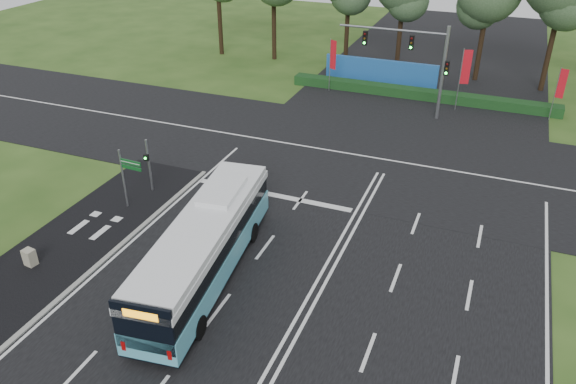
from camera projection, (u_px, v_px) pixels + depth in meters
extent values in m
plane|color=#2D4E1A|center=(328.00, 263.00, 27.01)|extent=(120.00, 120.00, 0.00)
cube|color=black|center=(328.00, 262.00, 27.00)|extent=(20.00, 120.00, 0.04)
cube|color=black|center=(385.00, 160.00, 36.70)|extent=(120.00, 14.00, 0.05)
cube|color=black|center=(77.00, 240.00, 28.60)|extent=(5.00, 18.00, 0.06)
cube|color=gray|center=(115.00, 250.00, 27.81)|extent=(0.25, 18.00, 0.12)
cube|color=#56B0C7|center=(206.00, 259.00, 25.54)|extent=(3.90, 11.97, 1.08)
cube|color=black|center=(207.00, 267.00, 25.78)|extent=(3.86, 11.91, 0.29)
cube|color=black|center=(205.00, 241.00, 25.06)|extent=(3.78, 11.79, 0.93)
cube|color=white|center=(204.00, 230.00, 24.77)|extent=(3.90, 11.97, 0.34)
cube|color=white|center=(203.00, 223.00, 24.60)|extent=(3.79, 11.50, 0.34)
cube|color=white|center=(222.00, 191.00, 26.52)|extent=(1.92, 3.11, 0.25)
cube|color=black|center=(143.00, 329.00, 20.13)|extent=(2.37, 0.42, 2.16)
cube|color=orange|center=(140.00, 315.00, 19.76)|extent=(1.37, 0.23, 0.34)
cylinder|color=black|center=(210.00, 226.00, 28.86)|extent=(0.40, 1.05, 1.02)
cylinder|color=black|center=(253.00, 233.00, 28.36)|extent=(0.40, 1.05, 1.02)
cylinder|color=black|center=(147.00, 317.00, 22.92)|extent=(0.40, 1.05, 1.02)
cylinder|color=black|center=(199.00, 327.00, 22.42)|extent=(0.40, 1.05, 1.02)
cylinder|color=gray|center=(149.00, 166.00, 32.35)|extent=(0.13, 0.13, 3.30)
cube|color=black|center=(146.00, 158.00, 31.90)|extent=(0.29, 0.22, 0.38)
sphere|color=#19F233|center=(145.00, 158.00, 31.82)|extent=(0.13, 0.13, 0.13)
cylinder|color=gray|center=(123.00, 179.00, 30.69)|extent=(0.11, 0.11, 3.54)
cube|color=#0D4C1B|center=(130.00, 163.00, 29.88)|extent=(1.33, 0.13, 0.27)
cube|color=#0D4C1B|center=(131.00, 168.00, 30.03)|extent=(1.33, 0.13, 0.19)
cube|color=white|center=(130.00, 163.00, 29.85)|extent=(1.24, 0.07, 0.04)
cube|color=#A7A087|center=(30.00, 258.00, 26.60)|extent=(0.59, 0.52, 0.89)
cylinder|color=gray|center=(330.00, 65.00, 47.38)|extent=(0.07, 0.07, 4.52)
cube|color=red|center=(333.00, 55.00, 46.70)|extent=(0.56, 0.29, 2.41)
cylinder|color=gray|center=(459.00, 80.00, 43.25)|extent=(0.08, 0.08, 4.95)
cube|color=red|center=(466.00, 67.00, 42.71)|extent=(0.64, 0.23, 2.64)
cylinder|color=gray|center=(555.00, 94.00, 41.74)|extent=(0.06, 0.06, 4.10)
cube|color=red|center=(562.00, 84.00, 41.16)|extent=(0.54, 0.16, 2.19)
cylinder|color=gray|center=(442.00, 74.00, 41.22)|extent=(0.24, 0.24, 7.00)
cylinder|color=gray|center=(392.00, 30.00, 41.08)|extent=(8.00, 0.16, 0.16)
cube|color=black|center=(412.00, 42.00, 40.99)|extent=(0.32, 0.28, 1.05)
cube|color=black|center=(365.00, 38.00, 42.12)|extent=(0.32, 0.28, 1.05)
cube|color=black|center=(447.00, 68.00, 40.89)|extent=(0.32, 0.28, 1.05)
cube|color=#143816|center=(420.00, 94.00, 46.62)|extent=(22.00, 1.20, 0.80)
cube|color=#205CAD|center=(381.00, 72.00, 49.59)|extent=(10.00, 0.30, 2.20)
cylinder|color=black|center=(219.00, 12.00, 56.42)|extent=(0.44, 0.44, 8.59)
cylinder|color=black|center=(274.00, 13.00, 54.70)|extent=(0.44, 0.44, 9.05)
cylinder|color=black|center=(347.00, 22.00, 54.47)|extent=(0.44, 0.44, 7.67)
cylinder|color=black|center=(400.00, 28.00, 52.83)|extent=(0.44, 0.44, 7.39)
cylinder|color=black|center=(482.00, 39.00, 49.25)|extent=(0.44, 0.44, 7.45)
cylinder|color=black|center=(552.00, 39.00, 46.41)|extent=(0.44, 0.44, 8.85)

